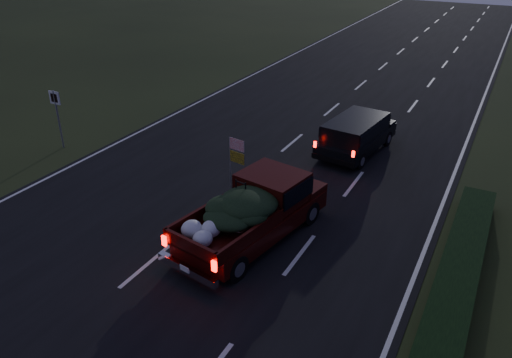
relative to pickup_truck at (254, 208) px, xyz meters
The scene contains 6 objects.
ground 3.50m from the pickup_truck, 126.59° to the right, with size 120.00×120.00×0.00m, color black.
road_asphalt 3.50m from the pickup_truck, 126.59° to the right, with size 14.00×120.00×0.02m, color black.
hedge_row 5.86m from the pickup_truck, ahead, with size 1.00×10.00×0.60m, color black.
route_sign 10.77m from the pickup_truck, 167.59° to the left, with size 0.55×0.08×2.50m.
pickup_truck is the anchor object (origin of this frame).
lead_suv 7.59m from the pickup_truck, 84.47° to the left, with size 2.29×4.49×1.24m.
Camera 1 is at (8.01, -8.56, 8.51)m, focal length 35.00 mm.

